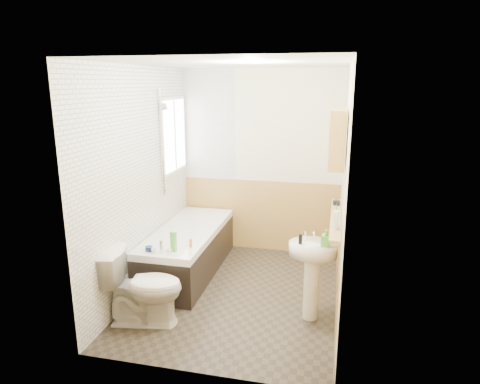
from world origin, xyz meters
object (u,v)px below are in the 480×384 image
pine_shelf (336,218)px  medicine_cabinet (337,138)px  bathtub (188,249)px  toilet (143,287)px  sink (312,265)px

pine_shelf → medicine_cabinet: medicine_cabinet is taller
bathtub → pine_shelf: size_ratio=1.34×
pine_shelf → medicine_cabinet: size_ratio=2.30×
toilet → pine_shelf: pine_shelf is taller
bathtub → toilet: size_ratio=2.34×
bathtub → sink: (1.57, -0.76, 0.28)m
sink → pine_shelf: pine_shelf is taller
toilet → sink: size_ratio=0.85×
medicine_cabinet → sink: bearing=-150.0°
toilet → medicine_cabinet: (1.77, 0.55, 1.44)m
pine_shelf → medicine_cabinet: bearing=-112.3°
bathtub → toilet: toilet is taller
sink → pine_shelf: (0.20, 0.17, 0.44)m
sink → toilet: bearing=-172.9°
toilet → sink: (1.60, 0.45, 0.20)m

